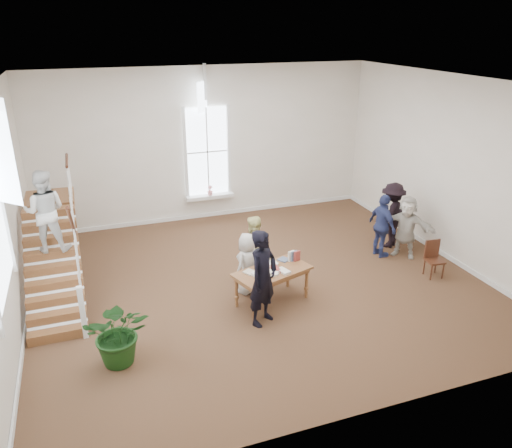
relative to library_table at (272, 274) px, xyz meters
name	(u,v)px	position (x,y,z in m)	size (l,w,h in m)	color
ground	(258,282)	(0.03, 0.94, -0.68)	(10.00, 10.00, 0.00)	#4F301F
room_shell	(210,205)	(0.03, 5.33, -0.28)	(10.49, 10.00, 10.00)	silver
staircase	(49,230)	(-4.31, 1.68, 0.94)	(1.10, 4.10, 2.92)	brown
library_table	(272,274)	(0.00, 0.00, 0.00)	(1.80, 1.28, 0.83)	brown
police_officer	(263,278)	(-0.44, -0.65, 0.31)	(0.72, 0.48, 1.99)	black
elderly_woman	(247,263)	(-0.34, 0.60, 0.02)	(0.68, 0.45, 1.40)	#BAB4AC
person_yellow	(253,249)	(-0.04, 1.10, 0.10)	(0.76, 0.60, 1.57)	#DDD88A
woman_cluster_a	(382,226)	(3.47, 1.20, 0.14)	(0.97, 0.40, 1.66)	navy
woman_cluster_b	(392,215)	(4.03, 1.65, 0.20)	(1.14, 0.65, 1.76)	black
woman_cluster_c	(406,227)	(4.03, 1.00, 0.12)	(1.49, 0.48, 1.61)	beige
floor_plant	(119,332)	(-3.24, -1.01, -0.07)	(1.10, 0.96, 1.23)	#143912
side_chair	(433,257)	(4.04, -0.13, -0.20)	(0.42, 0.42, 0.88)	#32190D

